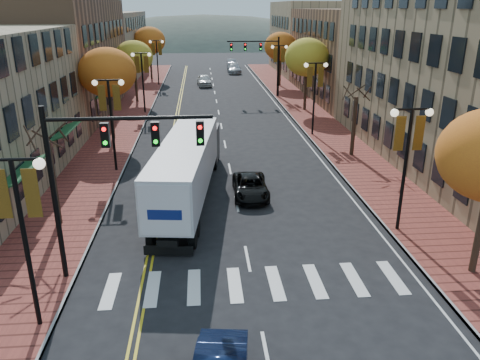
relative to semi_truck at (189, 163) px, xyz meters
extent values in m
plane|color=black|center=(2.59, -11.13, -2.11)|extent=(200.00, 200.00, 0.00)
cube|color=brown|center=(-6.41, 21.37, -2.04)|extent=(4.00, 85.00, 0.15)
cube|color=brown|center=(11.59, 21.37, -2.04)|extent=(4.00, 85.00, 0.15)
cube|color=brown|center=(-14.41, 24.87, 3.39)|extent=(12.00, 24.00, 11.00)
cube|color=#9E8966|center=(-14.41, 49.87, 2.64)|extent=(12.00, 26.00, 9.50)
cube|color=brown|center=(21.09, 30.87, 2.89)|extent=(15.00, 24.00, 10.00)
cube|color=#9E8966|center=(21.09, 52.87, 3.39)|extent=(15.00, 20.00, 11.00)
cylinder|color=#382619|center=(-6.41, -3.13, 0.14)|extent=(0.28, 0.28, 4.20)
cylinder|color=#382619|center=(-6.41, 12.87, 0.49)|extent=(0.28, 0.28, 4.90)
ellipsoid|color=orange|center=(-6.41, 12.87, 3.35)|extent=(4.48, 4.48, 3.81)
cylinder|color=#382619|center=(-6.41, 28.87, 0.31)|extent=(0.28, 0.28, 4.55)
ellipsoid|color=yellow|center=(-6.41, 28.87, 2.96)|extent=(4.16, 4.16, 3.54)
cylinder|color=#382619|center=(-6.41, 46.87, 0.56)|extent=(0.28, 0.28, 5.04)
ellipsoid|color=orange|center=(-6.41, 46.87, 3.50)|extent=(4.61, 4.61, 3.92)
cylinder|color=#382619|center=(11.59, 6.87, 0.14)|extent=(0.28, 0.28, 4.20)
cylinder|color=#382619|center=(11.59, 22.87, 0.49)|extent=(0.28, 0.28, 4.90)
ellipsoid|color=yellow|center=(11.59, 22.87, 3.35)|extent=(4.48, 4.48, 3.81)
cylinder|color=#382619|center=(11.59, 38.87, 0.42)|extent=(0.28, 0.28, 4.76)
ellipsoid|color=orange|center=(11.59, 38.87, 3.19)|extent=(4.35, 4.35, 3.70)
cylinder|color=black|center=(-4.91, -11.13, 0.89)|extent=(0.16, 0.16, 6.00)
cylinder|color=black|center=(-4.91, -11.13, 3.89)|extent=(1.60, 0.10, 0.10)
sphere|color=#FFF2CC|center=(-4.11, -11.13, 3.74)|extent=(0.36, 0.36, 0.36)
cube|color=#AC6F16|center=(-5.36, -11.13, 2.79)|extent=(0.45, 0.03, 1.60)
cube|color=#AC6F16|center=(-4.46, -11.13, 2.79)|extent=(0.45, 0.03, 1.60)
cylinder|color=black|center=(-4.91, 4.87, 0.89)|extent=(0.16, 0.16, 6.00)
cylinder|color=black|center=(-4.91, 4.87, 3.89)|extent=(1.60, 0.10, 0.10)
sphere|color=#FFF2CC|center=(-5.71, 4.87, 3.74)|extent=(0.36, 0.36, 0.36)
sphere|color=#FFF2CC|center=(-4.11, 4.87, 3.74)|extent=(0.36, 0.36, 0.36)
cube|color=#AC6F16|center=(-5.36, 4.87, 2.79)|extent=(0.45, 0.03, 1.60)
cube|color=#AC6F16|center=(-4.46, 4.87, 2.79)|extent=(0.45, 0.03, 1.60)
cylinder|color=black|center=(-4.91, 22.87, 0.89)|extent=(0.16, 0.16, 6.00)
cylinder|color=black|center=(-4.91, 22.87, 3.89)|extent=(1.60, 0.10, 0.10)
sphere|color=#FFF2CC|center=(-5.71, 22.87, 3.74)|extent=(0.36, 0.36, 0.36)
sphere|color=#FFF2CC|center=(-4.11, 22.87, 3.74)|extent=(0.36, 0.36, 0.36)
cube|color=#AC6F16|center=(-5.36, 22.87, 2.79)|extent=(0.45, 0.03, 1.60)
cube|color=#AC6F16|center=(-4.46, 22.87, 2.79)|extent=(0.45, 0.03, 1.60)
cylinder|color=black|center=(-4.91, 40.87, 0.89)|extent=(0.16, 0.16, 6.00)
cylinder|color=black|center=(-4.91, 40.87, 3.89)|extent=(1.60, 0.10, 0.10)
sphere|color=#FFF2CC|center=(-5.71, 40.87, 3.74)|extent=(0.36, 0.36, 0.36)
sphere|color=#FFF2CC|center=(-4.11, 40.87, 3.74)|extent=(0.36, 0.36, 0.36)
cube|color=#AC6F16|center=(-5.36, 40.87, 2.79)|extent=(0.45, 0.03, 1.60)
cube|color=#AC6F16|center=(-4.46, 40.87, 2.79)|extent=(0.45, 0.03, 1.60)
cylinder|color=black|center=(10.09, -5.13, 0.89)|extent=(0.16, 0.16, 6.00)
cylinder|color=black|center=(10.09, -5.13, 3.89)|extent=(1.60, 0.10, 0.10)
sphere|color=#FFF2CC|center=(9.29, -5.13, 3.74)|extent=(0.36, 0.36, 0.36)
sphere|color=#FFF2CC|center=(10.89, -5.13, 3.74)|extent=(0.36, 0.36, 0.36)
cube|color=#AC6F16|center=(9.64, -5.13, 2.79)|extent=(0.45, 0.03, 1.60)
cube|color=#AC6F16|center=(10.54, -5.13, 2.79)|extent=(0.45, 0.03, 1.60)
cylinder|color=black|center=(10.09, 12.87, 0.89)|extent=(0.16, 0.16, 6.00)
cylinder|color=black|center=(10.09, 12.87, 3.89)|extent=(1.60, 0.10, 0.10)
sphere|color=#FFF2CC|center=(9.29, 12.87, 3.74)|extent=(0.36, 0.36, 0.36)
sphere|color=#FFF2CC|center=(10.89, 12.87, 3.74)|extent=(0.36, 0.36, 0.36)
cube|color=#AC6F16|center=(9.64, 12.87, 2.79)|extent=(0.45, 0.03, 1.60)
cube|color=#AC6F16|center=(10.54, 12.87, 2.79)|extent=(0.45, 0.03, 1.60)
cylinder|color=black|center=(10.09, 30.87, 0.89)|extent=(0.16, 0.16, 6.00)
cylinder|color=black|center=(10.09, 30.87, 3.89)|extent=(1.60, 0.10, 0.10)
sphere|color=#FFF2CC|center=(9.29, 30.87, 3.74)|extent=(0.36, 0.36, 0.36)
sphere|color=#FFF2CC|center=(10.89, 30.87, 3.74)|extent=(0.36, 0.36, 0.36)
cube|color=#AC6F16|center=(9.64, 30.87, 2.79)|extent=(0.45, 0.03, 1.60)
cube|color=#AC6F16|center=(10.54, 30.87, 2.79)|extent=(0.45, 0.03, 1.60)
cylinder|color=black|center=(-4.81, -8.13, 1.39)|extent=(0.20, 0.20, 7.00)
cylinder|color=black|center=(-1.81, -8.13, 4.39)|extent=(6.00, 0.14, 0.14)
cube|color=black|center=(-2.71, -8.13, 3.79)|extent=(0.30, 0.25, 0.90)
sphere|color=#FF0C0C|center=(-2.71, -8.27, 4.04)|extent=(0.16, 0.16, 0.16)
cube|color=black|center=(-0.91, -8.13, 3.79)|extent=(0.30, 0.25, 0.90)
sphere|color=#FF0C0C|center=(-0.91, -8.27, 4.04)|extent=(0.16, 0.16, 0.16)
cube|color=black|center=(0.71, -8.13, 3.79)|extent=(0.30, 0.25, 0.90)
sphere|color=#FF0C0C|center=(0.71, -8.27, 4.04)|extent=(0.16, 0.16, 0.16)
cylinder|color=black|center=(9.99, 30.87, 1.39)|extent=(0.20, 0.20, 7.00)
cylinder|color=black|center=(6.99, 30.87, 4.39)|extent=(6.00, 0.14, 0.14)
cube|color=black|center=(7.89, 30.87, 3.79)|extent=(0.30, 0.25, 0.90)
sphere|color=#FF0C0C|center=(7.89, 30.73, 4.04)|extent=(0.16, 0.16, 0.16)
cube|color=black|center=(6.09, 30.87, 3.79)|extent=(0.30, 0.25, 0.90)
sphere|color=#FF0C0C|center=(6.09, 30.73, 4.04)|extent=(0.16, 0.16, 0.16)
cube|color=black|center=(4.47, 30.87, 3.79)|extent=(0.30, 0.25, 0.90)
sphere|color=#FF0C0C|center=(4.47, 30.73, 4.04)|extent=(0.16, 0.16, 0.16)
cube|color=black|center=(-0.14, -1.15, -1.34)|extent=(2.33, 11.76, 0.32)
cube|color=silver|center=(-0.14, -1.15, 0.24)|extent=(3.76, 11.94, 2.53)
cube|color=black|center=(0.74, 6.02, -0.62)|extent=(2.57, 2.96, 2.26)
cylinder|color=black|center=(-1.65, -5.69, -1.66)|extent=(0.42, 0.93, 0.90)
cylinder|color=black|center=(0.23, -5.92, -1.66)|extent=(0.42, 0.93, 0.90)
cylinder|color=black|center=(-1.52, -4.62, -1.66)|extent=(0.42, 0.93, 0.90)
cylinder|color=black|center=(0.36, -4.85, -1.66)|extent=(0.42, 0.93, 0.90)
cylinder|color=black|center=(-0.33, 5.06, -1.66)|extent=(0.42, 0.93, 0.90)
cylinder|color=black|center=(1.55, 4.83, -1.66)|extent=(0.42, 0.93, 0.90)
cylinder|color=black|center=(-0.09, 7.03, -1.66)|extent=(0.42, 0.93, 0.90)
cylinder|color=black|center=(1.79, 6.80, -1.66)|extent=(0.42, 0.93, 0.90)
imported|color=black|center=(3.46, -0.05, -1.53)|extent=(2.02, 4.23, 1.16)
imported|color=silver|center=(1.35, 40.20, -1.34)|extent=(2.17, 4.64, 1.54)
imported|color=#A7A8AF|center=(6.40, 53.00, -1.36)|extent=(2.12, 5.20, 1.51)
imported|color=#AEAEB6|center=(6.51, 61.59, -1.41)|extent=(1.62, 4.28, 1.39)
camera|label=1|loc=(0.76, -24.85, 8.14)|focal=35.00mm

